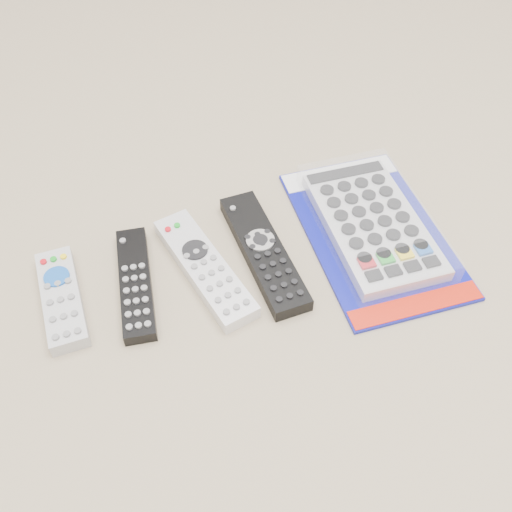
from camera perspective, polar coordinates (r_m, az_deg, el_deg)
name	(u,v)px	position (r m, az deg, el deg)	size (l,w,h in m)	color
remote_small_grey	(62,298)	(0.80, -18.86, -4.02)	(0.06, 0.16, 0.02)	#AEAEB0
remote_slim_black	(136,283)	(0.79, -11.95, -2.69)	(0.08, 0.19, 0.02)	black
remote_silver_dvd	(205,268)	(0.80, -5.16, -1.16)	(0.08, 0.22, 0.02)	silver
remote_large_black	(264,252)	(0.81, 0.77, 0.43)	(0.06, 0.23, 0.02)	black
jumbo_remote_packaged	(373,223)	(0.86, 11.60, 3.23)	(0.23, 0.33, 0.04)	#0D1291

